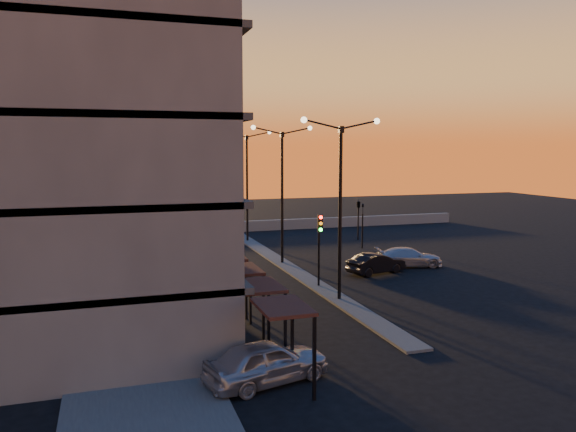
{
  "coord_description": "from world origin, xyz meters",
  "views": [
    {
      "loc": [
        -11.43,
        -26.47,
        7.9
      ],
      "look_at": [
        -0.78,
        6.31,
        3.8
      ],
      "focal_mm": 35.0,
      "sensor_mm": 36.0,
      "label": 1
    }
  ],
  "objects_px": {
    "car_wagon": "(409,257)",
    "streetlamp_mid": "(282,183)",
    "car_sedan": "(376,263)",
    "car_hatchback": "(267,362)",
    "traffic_light_main": "(320,238)"
  },
  "relations": [
    {
      "from": "car_sedan",
      "to": "car_wagon",
      "type": "distance_m",
      "value": 3.32
    },
    {
      "from": "streetlamp_mid",
      "to": "car_hatchback",
      "type": "distance_m",
      "value": 20.5
    },
    {
      "from": "traffic_light_main",
      "to": "car_wagon",
      "type": "xyz_separation_m",
      "value": [
        7.92,
        3.66,
        -2.24
      ]
    },
    {
      "from": "car_hatchback",
      "to": "car_wagon",
      "type": "xyz_separation_m",
      "value": [
        14.37,
        15.38,
        -0.09
      ]
    },
    {
      "from": "car_hatchback",
      "to": "car_wagon",
      "type": "distance_m",
      "value": 21.05
    },
    {
      "from": "traffic_light_main",
      "to": "car_hatchback",
      "type": "height_order",
      "value": "traffic_light_main"
    },
    {
      "from": "car_sedan",
      "to": "car_wagon",
      "type": "relative_size",
      "value": 0.88
    },
    {
      "from": "car_wagon",
      "to": "streetlamp_mid",
      "type": "bearing_deg",
      "value": 79.0
    },
    {
      "from": "streetlamp_mid",
      "to": "traffic_light_main",
      "type": "relative_size",
      "value": 2.24
    },
    {
      "from": "car_sedan",
      "to": "traffic_light_main",
      "type": "bearing_deg",
      "value": 101.82
    },
    {
      "from": "streetlamp_mid",
      "to": "car_wagon",
      "type": "xyz_separation_m",
      "value": [
        7.92,
        -3.46,
        -4.94
      ]
    },
    {
      "from": "streetlamp_mid",
      "to": "car_sedan",
      "type": "height_order",
      "value": "streetlamp_mid"
    },
    {
      "from": "traffic_light_main",
      "to": "car_sedan",
      "type": "xyz_separation_m",
      "value": [
        4.84,
        2.42,
        -2.24
      ]
    },
    {
      "from": "streetlamp_mid",
      "to": "car_hatchback",
      "type": "bearing_deg",
      "value": -108.92
    },
    {
      "from": "car_hatchback",
      "to": "car_sedan",
      "type": "xyz_separation_m",
      "value": [
        11.3,
        14.14,
        -0.09
      ]
    }
  ]
}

